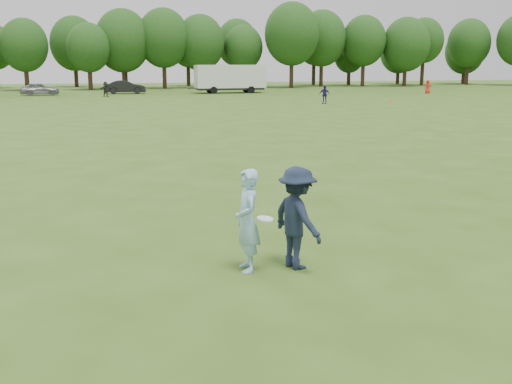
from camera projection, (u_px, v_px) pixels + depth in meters
ground at (237, 282)px, 9.34m from camera, size 200.00×200.00×0.00m
thrower at (247, 221)px, 9.72m from camera, size 0.42×0.63×1.70m
defender at (297, 218)px, 9.87m from camera, size 0.94×1.25×1.71m
player_far_b at (324, 95)px, 50.57m from camera, size 0.96×0.84×1.55m
player_far_c at (428, 87)px, 68.02m from camera, size 0.89×0.75×1.55m
player_far_d at (106, 89)px, 61.31m from camera, size 1.49×1.06×1.55m
car_e at (40, 89)px, 63.96m from camera, size 4.11×1.86×1.37m
car_f at (125, 87)px, 67.44m from camera, size 4.56×1.73×1.48m
field_cone at (390, 100)px, 53.02m from camera, size 0.28×0.28×0.30m
disc_in_play at (265, 219)px, 9.59m from camera, size 0.30×0.30×0.07m
cargo_trailer at (230, 77)px, 68.99m from camera, size 9.00×2.75×3.20m
treeline at (122, 42)px, 81.18m from camera, size 130.35×18.39×11.74m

